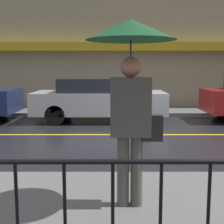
{
  "coord_description": "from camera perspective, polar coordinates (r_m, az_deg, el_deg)",
  "views": [
    {
      "loc": [
        -1.11,
        -7.97,
        1.71
      ],
      "look_at": [
        -1.1,
        -2.85,
        1.0
      ],
      "focal_mm": 50.0,
      "sensor_mm": 36.0,
      "label": 1
    }
  ],
  "objects": [
    {
      "name": "lane_marking",
      "position": [
        8.23,
        7.7,
        -4.12
      ],
      "size": [
        25.2,
        0.12,
        0.01
      ],
      "color": "gold",
      "rests_on": "ground_plane"
    },
    {
      "name": "car_silver",
      "position": [
        10.22,
        -2.61,
        2.38
      ],
      "size": [
        4.25,
        1.83,
        1.4
      ],
      "color": "#B2B5BA",
      "rests_on": "ground_plane"
    },
    {
      "name": "sidewalk_far",
      "position": [
        12.39,
        5.07,
        0.2
      ],
      "size": [
        28.0,
        2.01,
        0.1
      ],
      "color": "#60605E",
      "rests_on": "ground_plane"
    },
    {
      "name": "building_storefront",
      "position": [
        13.44,
        4.78,
        12.66
      ],
      "size": [
        28.0,
        0.85,
        5.68
      ],
      "color": "gray",
      "rests_on": "ground_plane"
    },
    {
      "name": "pedestrian",
      "position": [
        3.53,
        3.45,
        8.78
      ],
      "size": [
        1.01,
        1.01,
        2.15
      ],
      "rotation": [
        0.0,
        0.0,
        3.14
      ],
      "color": "#4C4742",
      "rests_on": "sidewalk_near"
    },
    {
      "name": "sidewalk_near",
      "position": [
        3.78,
        17.97,
        -18.53
      ],
      "size": [
        28.0,
        3.03,
        0.1
      ],
      "color": "#60605E",
      "rests_on": "ground_plane"
    },
    {
      "name": "ground_plane",
      "position": [
        8.23,
        7.7,
        -4.14
      ],
      "size": [
        80.0,
        80.0,
        0.0
      ],
      "primitive_type": "plane",
      "color": "black"
    }
  ]
}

